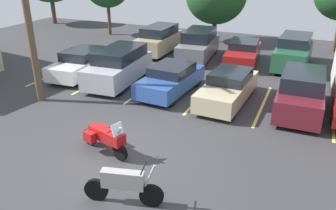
{
  "coord_description": "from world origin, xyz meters",
  "views": [
    {
      "loc": [
        5.63,
        -8.42,
        6.33
      ],
      "look_at": [
        0.67,
        3.06,
        0.84
      ],
      "focal_mm": 36.4,
      "sensor_mm": 36.0,
      "label": 1
    }
  ],
  "objects_px": {
    "car_far_red": "(243,52)",
    "car_champagne": "(228,88)",
    "car_maroon": "(301,93)",
    "car_far_grey": "(199,45)",
    "motorcycle_second": "(124,185)",
    "utility_pole": "(25,0)",
    "car_far_tan": "(159,40)",
    "car_white": "(82,63)",
    "car_far_green": "(294,52)",
    "motorcycle_touring": "(105,137)",
    "car_blue": "(171,79)",
    "car_silver": "(119,66)"
  },
  "relations": [
    {
      "from": "car_maroon",
      "to": "car_far_tan",
      "type": "distance_m",
      "value": 11.82
    },
    {
      "from": "car_white",
      "to": "utility_pole",
      "type": "distance_m",
      "value": 5.46
    },
    {
      "from": "motorcycle_second",
      "to": "car_far_green",
      "type": "xyz_separation_m",
      "value": [
        3.12,
        15.27,
        0.34
      ]
    },
    {
      "from": "car_silver",
      "to": "car_far_green",
      "type": "distance_m",
      "value": 10.74
    },
    {
      "from": "car_maroon",
      "to": "car_far_tan",
      "type": "height_order",
      "value": "car_far_tan"
    },
    {
      "from": "car_far_red",
      "to": "car_champagne",
      "type": "bearing_deg",
      "value": -84.02
    },
    {
      "from": "car_far_tan",
      "to": "car_maroon",
      "type": "bearing_deg",
      "value": -33.91
    },
    {
      "from": "car_white",
      "to": "car_silver",
      "type": "relative_size",
      "value": 0.94
    },
    {
      "from": "car_far_green",
      "to": "car_blue",
      "type": "bearing_deg",
      "value": -126.52
    },
    {
      "from": "motorcycle_second",
      "to": "car_far_grey",
      "type": "relative_size",
      "value": 0.45
    },
    {
      "from": "car_champagne",
      "to": "car_far_red",
      "type": "bearing_deg",
      "value": 95.98
    },
    {
      "from": "car_blue",
      "to": "utility_pole",
      "type": "distance_m",
      "value": 7.42
    },
    {
      "from": "motorcycle_touring",
      "to": "utility_pole",
      "type": "bearing_deg",
      "value": 152.85
    },
    {
      "from": "car_far_green",
      "to": "car_far_red",
      "type": "bearing_deg",
      "value": -170.92
    },
    {
      "from": "car_silver",
      "to": "car_far_red",
      "type": "xyz_separation_m",
      "value": [
        5.33,
        6.31,
        -0.24
      ]
    },
    {
      "from": "car_silver",
      "to": "car_champagne",
      "type": "xyz_separation_m",
      "value": [
        6.03,
        -0.29,
        -0.24
      ]
    },
    {
      "from": "motorcycle_second",
      "to": "car_far_red",
      "type": "relative_size",
      "value": 0.47
    },
    {
      "from": "car_blue",
      "to": "car_far_green",
      "type": "bearing_deg",
      "value": 53.48
    },
    {
      "from": "car_maroon",
      "to": "car_far_grey",
      "type": "height_order",
      "value": "car_far_grey"
    },
    {
      "from": "car_maroon",
      "to": "car_far_green",
      "type": "height_order",
      "value": "car_far_green"
    },
    {
      "from": "car_silver",
      "to": "car_far_tan",
      "type": "bearing_deg",
      "value": 95.45
    },
    {
      "from": "car_maroon",
      "to": "car_white",
      "type": "bearing_deg",
      "value": 178.32
    },
    {
      "from": "motorcycle_second",
      "to": "car_far_green",
      "type": "height_order",
      "value": "car_far_green"
    },
    {
      "from": "motorcycle_second",
      "to": "car_blue",
      "type": "bearing_deg",
      "value": 104.18
    },
    {
      "from": "motorcycle_touring",
      "to": "utility_pole",
      "type": "height_order",
      "value": "utility_pole"
    },
    {
      "from": "car_far_red",
      "to": "utility_pole",
      "type": "distance_m",
      "value": 13.07
    },
    {
      "from": "car_silver",
      "to": "car_white",
      "type": "bearing_deg",
      "value": 175.59
    },
    {
      "from": "motorcycle_touring",
      "to": "car_white",
      "type": "distance_m",
      "value": 8.85
    },
    {
      "from": "car_far_green",
      "to": "car_maroon",
      "type": "bearing_deg",
      "value": -82.77
    },
    {
      "from": "car_far_grey",
      "to": "car_far_green",
      "type": "height_order",
      "value": "car_far_green"
    },
    {
      "from": "car_white",
      "to": "car_blue",
      "type": "distance_m",
      "value": 5.71
    },
    {
      "from": "utility_pole",
      "to": "car_maroon",
      "type": "bearing_deg",
      "value": 17.01
    },
    {
      "from": "car_maroon",
      "to": "utility_pole",
      "type": "relative_size",
      "value": 0.49
    },
    {
      "from": "car_far_grey",
      "to": "car_silver",
      "type": "bearing_deg",
      "value": -110.65
    },
    {
      "from": "motorcycle_second",
      "to": "car_far_tan",
      "type": "height_order",
      "value": "car_far_tan"
    },
    {
      "from": "motorcycle_second",
      "to": "car_far_tan",
      "type": "relative_size",
      "value": 0.5
    },
    {
      "from": "car_far_tan",
      "to": "utility_pole",
      "type": "relative_size",
      "value": 0.49
    },
    {
      "from": "car_white",
      "to": "car_far_grey",
      "type": "bearing_deg",
      "value": 50.8
    },
    {
      "from": "car_champagne",
      "to": "car_far_red",
      "type": "relative_size",
      "value": 1.0
    },
    {
      "from": "car_silver",
      "to": "car_far_green",
      "type": "height_order",
      "value": "car_far_green"
    },
    {
      "from": "car_white",
      "to": "car_maroon",
      "type": "height_order",
      "value": "car_maroon"
    },
    {
      "from": "car_far_tan",
      "to": "car_far_red",
      "type": "bearing_deg",
      "value": -1.35
    },
    {
      "from": "car_silver",
      "to": "car_far_green",
      "type": "relative_size",
      "value": 0.98
    },
    {
      "from": "motorcycle_touring",
      "to": "motorcycle_second",
      "type": "xyz_separation_m",
      "value": [
        1.93,
        -2.04,
        -0.02
      ]
    },
    {
      "from": "car_far_tan",
      "to": "utility_pole",
      "type": "distance_m",
      "value": 10.84
    },
    {
      "from": "car_far_grey",
      "to": "car_far_red",
      "type": "height_order",
      "value": "car_far_grey"
    },
    {
      "from": "car_white",
      "to": "car_blue",
      "type": "bearing_deg",
      "value": -4.37
    },
    {
      "from": "car_blue",
      "to": "motorcycle_touring",
      "type": "bearing_deg",
      "value": -88.55
    },
    {
      "from": "car_blue",
      "to": "car_maroon",
      "type": "relative_size",
      "value": 1.02
    },
    {
      "from": "motorcycle_touring",
      "to": "car_maroon",
      "type": "height_order",
      "value": "car_maroon"
    }
  ]
}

